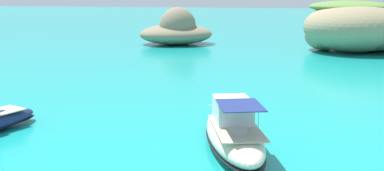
{
  "coord_description": "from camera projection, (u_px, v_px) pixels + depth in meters",
  "views": [
    {
      "loc": [
        7.09,
        -10.06,
        8.12
      ],
      "look_at": [
        0.81,
        22.5,
        1.14
      ],
      "focal_mm": 42.8,
      "sensor_mm": 36.0,
      "label": 1
    }
  ],
  "objects": [
    {
      "name": "islet_large",
      "position": [
        364.0,
        30.0,
        62.16
      ],
      "size": [
        22.03,
        21.9,
        6.68
      ],
      "color": "#9E8966",
      "rests_on": "ground"
    },
    {
      "name": "islet_small",
      "position": [
        176.0,
        32.0,
        68.61
      ],
      "size": [
        13.41,
        12.25,
        5.59
      ],
      "color": "#84755B",
      "rests_on": "ground"
    },
    {
      "name": "motorboat_cream",
      "position": [
        234.0,
        133.0,
        23.6
      ],
      "size": [
        5.03,
        9.18,
        2.75
      ],
      "color": "beige",
      "rests_on": "ground"
    }
  ]
}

